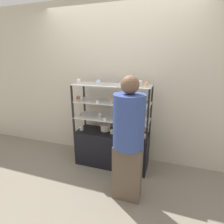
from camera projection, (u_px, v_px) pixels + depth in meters
The scene contains 26 objects.
ground_plane at pixel (112, 164), 2.95m from camera, with size 20.00×20.00×0.00m, color gray.
back_wall at pixel (119, 84), 2.89m from camera, with size 8.00×0.05×2.60m.
display_base at pixel (112, 149), 2.87m from camera, with size 1.16×0.41×0.57m.
display_riser_lower at pixel (112, 119), 2.71m from camera, with size 1.16×0.41×0.26m.
display_riser_middle at pixel (112, 103), 2.64m from camera, with size 1.16×0.41×0.26m.
display_riser_upper at pixel (112, 86), 2.56m from camera, with size 1.16×0.41×0.26m.
layer_cake_centerpiece at pixel (105, 128), 2.85m from camera, with size 0.16×0.16×0.10m.
sheet_cake_frosted at pixel (134, 83), 2.50m from camera, with size 0.23×0.15×0.06m.
cupcake_0 at pixel (82, 128), 2.87m from camera, with size 0.06×0.06×0.08m.
cupcake_1 at pixel (112, 131), 2.74m from camera, with size 0.06×0.06×0.08m.
cupcake_2 at pixel (144, 136), 2.58m from camera, with size 0.06×0.06×0.08m.
price_tag_0 at pixel (131, 139), 2.50m from camera, with size 0.04×0.00×0.04m.
cupcake_3 at pixel (80, 113), 2.81m from camera, with size 0.06×0.06×0.07m.
cupcake_4 at pixel (100, 115), 2.71m from camera, with size 0.06×0.06×0.07m.
cupcake_5 at pixel (122, 118), 2.60m from camera, with size 0.06×0.06×0.07m.
cupcake_6 at pixel (146, 121), 2.47m from camera, with size 0.06×0.06×0.07m.
price_tag_1 at pixel (105, 120), 2.55m from camera, with size 0.04×0.00×0.04m.
cupcake_7 at pixel (78, 98), 2.69m from camera, with size 0.06×0.06×0.08m.
cupcake_8 at pixel (112, 100), 2.58m from camera, with size 0.06×0.06×0.08m.
cupcake_9 at pixel (147, 103), 2.42m from camera, with size 0.06×0.06×0.08m.
price_tag_2 at pixel (97, 102), 2.51m from camera, with size 0.04×0.00×0.04m.
cupcake_10 at pixel (79, 81), 2.64m from camera, with size 0.06×0.06×0.08m.
cupcake_11 at pixel (98, 83), 2.50m from camera, with size 0.06×0.06×0.08m.
cupcake_12 at pixel (146, 84), 2.31m from camera, with size 0.06×0.06×0.08m.
price_tag_3 at pixel (117, 85), 2.34m from camera, with size 0.04×0.00×0.04m.
customer_figure at pixel (128, 138), 2.01m from camera, with size 0.36×0.36×1.54m.
Camera 1 is at (0.82, -2.43, 1.70)m, focal length 28.00 mm.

